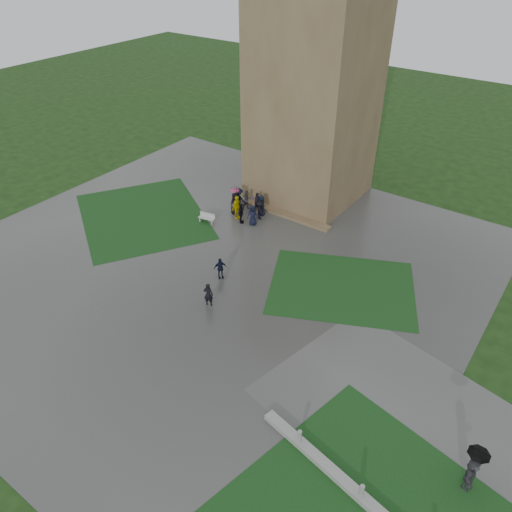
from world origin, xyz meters
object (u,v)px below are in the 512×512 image
Objects in this scene: bench at (207,218)px; pedestrian_path at (473,469)px; tower at (315,86)px; pedestrian_near at (208,294)px; pedestrian_mid at (220,268)px.

pedestrian_path is at bearing -34.84° from bench.
tower reaches higher than pedestrian_near.
pedestrian_mid is 2.81m from pedestrian_near.
pedestrian_near is (1.17, -2.55, 0.05)m from pedestrian_mid.
bench is at bearing 155.89° from pedestrian_path.
tower is 12.85m from bench.
tower is 13.30× the size of bench.
pedestrian_near is at bearing -80.44° from tower.
pedestrian_mid is 0.62× the size of pedestrian_path.
tower is 7.47× the size of pedestrian_path.
tower is 27.90m from pedestrian_path.
pedestrian_mid is (1.57, -13.70, -8.24)m from tower.
bench is at bearing 81.56° from pedestrian_mid.
tower reaches higher than bench.
pedestrian_path reaches higher than pedestrian_mid.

